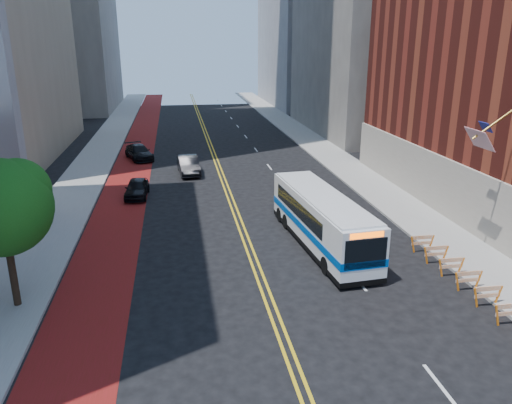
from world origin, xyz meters
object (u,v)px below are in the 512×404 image
(street_tree, at_px, (3,204))
(car_a, at_px, (137,188))
(car_b, at_px, (188,165))
(transit_bus, at_px, (321,219))
(car_c, at_px, (139,152))

(street_tree, distance_m, car_a, 17.28)
(car_a, bearing_deg, car_b, 60.49)
(transit_bus, bearing_deg, car_c, 110.91)
(street_tree, distance_m, car_b, 24.49)
(transit_bus, distance_m, car_b, 19.23)
(street_tree, distance_m, transit_bus, 16.51)
(car_a, relative_size, car_c, 0.82)
(street_tree, xyz_separation_m, car_c, (3.61, 29.29, -4.19))
(transit_bus, distance_m, car_a, 16.06)
(car_a, xyz_separation_m, car_b, (4.15, 6.43, 0.11))
(street_tree, relative_size, car_c, 1.35)
(car_c, bearing_deg, street_tree, -115.56)
(street_tree, relative_size, car_a, 1.64)
(car_a, xyz_separation_m, car_c, (-0.60, 13.07, 0.02))
(car_b, bearing_deg, car_c, 120.92)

